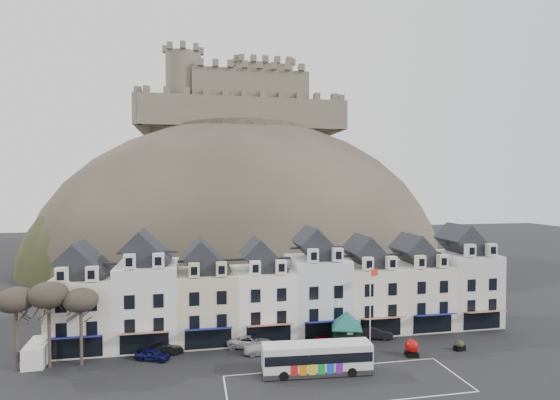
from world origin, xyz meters
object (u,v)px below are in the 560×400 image
Objects in this scene: car_navy at (153,354)px; red_buoy at (412,348)px; car_black at (165,350)px; car_silver at (250,341)px; bus at (317,357)px; car_charcoal at (372,332)px; bus_shelter at (347,320)px; car_white at (263,348)px; flagpole at (371,301)px; white_van at (38,352)px; car_maroon at (325,341)px.

red_buoy is at bearing -76.40° from car_navy.
car_silver is at bearing -100.69° from car_black.
bus is 2.30× the size of car_charcoal.
bus_shelter is 5.46m from car_charcoal.
car_white reaches higher than car_black.
bus is 9.91m from car_silver.
bus is 10.82m from flagpole.
red_buoy is (11.19, 2.28, -0.74)m from bus.
car_charcoal reaches higher than car_black.
white_van is 36.70m from car_charcoal.
flagpole is at bearing -86.19° from car_white.
red_buoy is 6.50m from flagpole.
red_buoy is 17.73m from car_silver.
car_black is at bearing 111.35° from car_silver.
flagpole reaches higher than car_silver.
car_maroon is (8.39, -1.68, -0.02)m from car_silver.
car_white is at bearing -70.49° from car_navy.
white_van is 1.19× the size of car_maroon.
bus_shelter is 3.64m from flagpole.
car_silver reaches higher than car_maroon.
red_buoy is at bearing -115.85° from car_black.
white_van is (-38.67, 5.88, 0.15)m from red_buoy.
car_white is (-12.49, -0.30, -4.49)m from flagpole.
car_charcoal is (-1.97, 5.88, -0.14)m from red_buoy.
bus_shelter is 1.28× the size of car_silver.
red_buoy is 15.95m from car_white.
car_navy is 0.78× the size of car_charcoal.
car_white is at bearing 86.05° from car_maroon.
car_white is (10.40, -1.68, 0.01)m from car_black.
car_black is (-22.89, 1.38, -4.50)m from flagpole.
car_navy is at bearing 110.87° from car_charcoal.
bus_shelter is at bearing 138.14° from car_charcoal.
car_white is (-9.40, 0.25, -2.65)m from bus_shelter.
white_van is at bearing 171.35° from red_buoy.
car_navy reaches higher than car_black.
car_navy is at bearing 161.62° from bus.
red_buoy is 0.42× the size of car_white.
car_silver is (-10.60, 2.50, -2.57)m from bus_shelter.
car_maroon is at bearing -82.98° from car_white.
bus_shelter is 32.72m from white_van.
flagpole reaches higher than car_charcoal.
red_buoy reaches higher than car_navy.
car_maroon is at bearing -67.61° from car_navy.
car_maroon is (18.79, -0.02, 0.06)m from car_navy.
car_charcoal reaches higher than car_navy.
white_van reaches higher than car_charcoal.
bus is 6.02× the size of red_buoy.
car_white is at bearing -9.32° from white_van.
bus_shelter reaches higher than car_charcoal.
white_van is (-27.48, 8.16, -0.59)m from bus.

